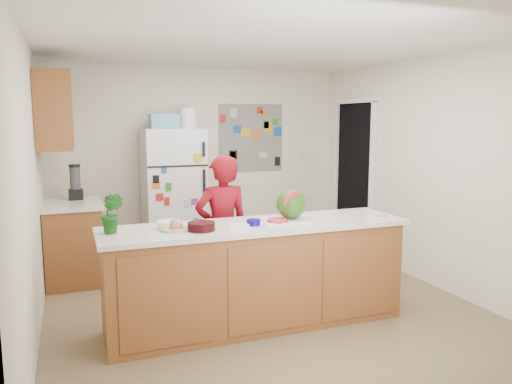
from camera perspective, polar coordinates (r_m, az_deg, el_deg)
name	(u,v)px	position (r m, az deg, el deg)	size (l,w,h in m)	color
floor	(257,303)	(5.11, 0.17, -12.60)	(4.00, 4.50, 0.02)	brown
wall_back	(200,160)	(6.96, -6.47, 3.61)	(4.00, 0.02, 2.50)	beige
wall_left	(30,189)	(4.51, -24.44, 0.35)	(0.02, 4.50, 2.50)	beige
wall_right	(427,171)	(5.83, 18.99, 2.30)	(0.02, 4.50, 2.50)	beige
ceiling	(258,44)	(4.82, 0.18, 16.59)	(4.00, 4.50, 0.02)	white
doorway	(355,177)	(7.01, 11.20, 1.65)	(0.03, 0.85, 2.04)	black
peninsula_base	(256,277)	(4.46, 0.05, -9.68)	(2.60, 0.62, 0.88)	brown
peninsula_top	(256,226)	(4.34, 0.05, -3.88)	(2.68, 0.70, 0.04)	silver
side_counter_base	(74,244)	(5.98, -20.09, -5.60)	(0.60, 0.80, 0.86)	brown
side_counter_top	(72,204)	(5.89, -20.30, -1.34)	(0.64, 0.84, 0.04)	silver
upper_cabinets	(54,111)	(5.76, -22.12, 8.55)	(0.35, 1.00, 0.80)	brown
refrigerator	(173,194)	(6.54, -9.42, -0.28)	(0.75, 0.70, 1.70)	silver
fridge_top_bin	(164,121)	(6.45, -10.50, 7.96)	(0.35, 0.28, 0.18)	#5999B2
photo_collage	(251,138)	(7.14, -0.59, 6.20)	(0.95, 0.01, 0.95)	slate
person	(222,231)	(4.87, -3.89, -4.45)	(0.54, 0.35, 1.48)	maroon
blender_appliance	(75,183)	(6.08, -19.95, 0.97)	(0.12, 0.12, 0.38)	black
cutting_board	(286,220)	(4.46, 3.42, -3.22)	(0.41, 0.31, 0.01)	white
watermelon	(291,204)	(4.47, 4.03, -1.35)	(0.27, 0.27, 0.27)	#205F19
watermelon_slice	(277,220)	(4.37, 2.45, -3.23)	(0.18, 0.18, 0.02)	#BA2C4A
cherry_bowl	(201,226)	(4.08, -6.26, -3.92)	(0.22, 0.22, 0.07)	black
white_bowl	(169,224)	(4.21, -9.92, -3.68)	(0.20, 0.20, 0.06)	white
cobalt_bowl	(253,222)	(4.26, -0.30, -3.49)	(0.12, 0.12, 0.05)	#0A0163
plate	(176,229)	(4.15, -9.15, -4.16)	(0.28, 0.28, 0.02)	beige
paper_towel	(239,225)	(4.22, -1.94, -3.82)	(0.17, 0.15, 0.02)	white
keys	(382,216)	(4.78, 14.22, -2.68)	(0.08, 0.04, 0.01)	gray
potted_plant	(112,213)	(4.09, -16.14, -2.34)	(0.18, 0.15, 0.33)	#0B3A0A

